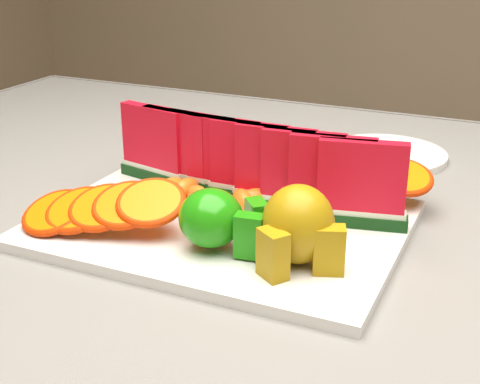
{
  "coord_description": "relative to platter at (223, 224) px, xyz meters",
  "views": [
    {
      "loc": [
        0.25,
        -0.69,
        1.08
      ],
      "look_at": [
        -0.02,
        -0.07,
        0.81
      ],
      "focal_mm": 50.0,
      "sensor_mm": 36.0,
      "label": 1
    }
  ],
  "objects": [
    {
      "name": "side_plate",
      "position": [
        0.11,
        0.32,
        -0.0
      ],
      "size": [
        0.23,
        0.23,
        0.01
      ],
      "color": "silver",
      "rests_on": "tablecloth"
    },
    {
      "name": "orange_fan_front",
      "position": [
        -0.11,
        -0.08,
        0.03
      ],
      "size": [
        0.2,
        0.12,
        0.05
      ],
      "color": "#D83F00",
      "rests_on": "platter"
    },
    {
      "name": "pear_cluster",
      "position": [
        0.11,
        -0.06,
        0.04
      ],
      "size": [
        0.1,
        0.1,
        0.08
      ],
      "color": "#9A6E04",
      "rests_on": "platter"
    },
    {
      "name": "apple_cluster",
      "position": [
        0.03,
        -0.07,
        0.04
      ],
      "size": [
        0.11,
        0.09,
        0.06
      ],
      "color": "#16840D",
      "rests_on": "platter"
    },
    {
      "name": "watermelon_row",
      "position": [
        0.01,
        0.06,
        0.05
      ],
      "size": [
        0.39,
        0.07,
        0.1
      ],
      "color": "#103714",
      "rests_on": "platter"
    },
    {
      "name": "orange_fan_back",
      "position": [
        0.03,
        0.13,
        0.03
      ],
      "size": [
        0.38,
        0.1,
        0.05
      ],
      "color": "#D83F00",
      "rests_on": "platter"
    },
    {
      "name": "table",
      "position": [
        0.05,
        0.07,
        -0.11
      ],
      "size": [
        1.4,
        0.9,
        0.75
      ],
      "color": "#4A3316",
      "rests_on": "ground"
    },
    {
      "name": "platter",
      "position": [
        0.0,
        0.0,
        0.0
      ],
      "size": [
        0.4,
        0.3,
        0.01
      ],
      "color": "silver",
      "rests_on": "tablecloth"
    },
    {
      "name": "fork",
      "position": [
        -0.23,
        0.3,
        -0.0
      ],
      "size": [
        0.08,
        0.19,
        0.0
      ],
      "color": "silver",
      "rests_on": "tablecloth"
    },
    {
      "name": "tangerine_segments",
      "position": [
        -0.03,
        0.03,
        0.02
      ],
      "size": [
        0.15,
        0.07,
        0.03
      ],
      "color": "orange",
      "rests_on": "platter"
    },
    {
      "name": "tablecloth",
      "position": [
        0.05,
        0.07,
        -0.05
      ],
      "size": [
        1.53,
        1.03,
        0.2
      ],
      "color": "gray",
      "rests_on": "table"
    }
  ]
}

